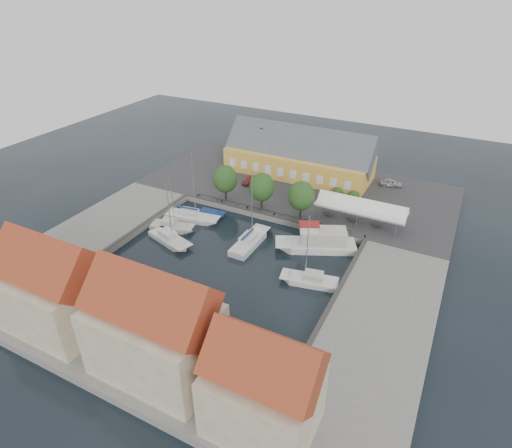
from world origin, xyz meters
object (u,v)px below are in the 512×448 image
(east_boat_b, at_px, (311,281))
(launch_sw, at_px, (108,269))
(launch_nw, at_px, (212,214))
(center_sailboat, at_px, (249,243))
(trawler, at_px, (319,243))
(west_boat_b, at_px, (171,227))
(tent_canopy, at_px, (361,208))
(west_boat_c, at_px, (170,240))
(car_silver, at_px, (391,183))
(car_red, at_px, (251,180))
(west_boat_a, at_px, (191,217))
(warehouse, at_px, (296,156))

(east_boat_b, distance_m, launch_sw, 27.79)
(launch_nw, bearing_deg, center_sailboat, -28.40)
(center_sailboat, bearing_deg, trawler, 21.50)
(trawler, xyz_separation_m, west_boat_b, (-22.90, -5.35, -0.76))
(center_sailboat, xyz_separation_m, east_boat_b, (11.49, -4.41, -0.10))
(tent_canopy, distance_m, launch_nw, 24.58)
(center_sailboat, relative_size, trawler, 1.01)
(tent_canopy, distance_m, west_boat_c, 29.96)
(car_silver, height_order, car_red, car_silver)
(launch_sw, height_order, launch_nw, launch_sw)
(east_boat_b, height_order, west_boat_c, west_boat_c)
(west_boat_c, bearing_deg, east_boat_b, 0.67)
(west_boat_a, xyz_separation_m, launch_sw, (-2.12, -16.96, -0.18))
(east_boat_b, distance_m, launch_nw, 23.79)
(car_silver, height_order, west_boat_a, west_boat_a)
(car_red, xyz_separation_m, west_boat_c, (-2.35, -22.12, -1.35))
(launch_sw, bearing_deg, car_red, 80.28)
(car_silver, bearing_deg, launch_sw, 131.45)
(center_sailboat, bearing_deg, car_silver, 62.36)
(east_boat_b, bearing_deg, west_boat_c, -179.33)
(car_silver, height_order, launch_sw, car_silver)
(trawler, relative_size, west_boat_c, 1.10)
(warehouse, distance_m, east_boat_b, 34.12)
(warehouse, bearing_deg, center_sailboat, -82.64)
(west_boat_a, bearing_deg, tent_canopy, 20.71)
(center_sailboat, distance_m, west_boat_c, 12.23)
(trawler, xyz_separation_m, launch_nw, (-19.74, 1.70, -0.93))
(west_boat_a, bearing_deg, center_sailboat, -11.55)
(warehouse, distance_m, west_boat_b, 29.62)
(car_silver, relative_size, west_boat_a, 0.33)
(west_boat_b, bearing_deg, west_boat_c, -57.27)
(trawler, height_order, west_boat_b, west_boat_b)
(west_boat_a, bearing_deg, car_red, 77.38)
(west_boat_a, relative_size, launch_nw, 2.61)
(car_red, distance_m, trawler, 23.05)
(car_silver, height_order, center_sailboat, center_sailboat)
(car_silver, xyz_separation_m, launch_nw, (-24.96, -22.81, -1.59))
(east_boat_b, bearing_deg, launch_nw, 155.44)
(west_boat_c, bearing_deg, center_sailboat, 22.46)
(center_sailboat, height_order, west_boat_c, center_sailboat)
(west_boat_a, height_order, launch_sw, west_boat_a)
(tent_canopy, relative_size, car_silver, 3.48)
(west_boat_c, bearing_deg, car_red, 83.95)
(car_red, height_order, west_boat_a, west_boat_a)
(car_silver, relative_size, west_boat_b, 0.41)
(launch_nw, bearing_deg, west_boat_c, -96.55)
(car_silver, distance_m, west_boat_a, 37.44)
(west_boat_b, bearing_deg, tent_canopy, 27.37)
(tent_canopy, xyz_separation_m, launch_sw, (-27.66, -26.61, -3.59))
(warehouse, relative_size, launch_nw, 6.09)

